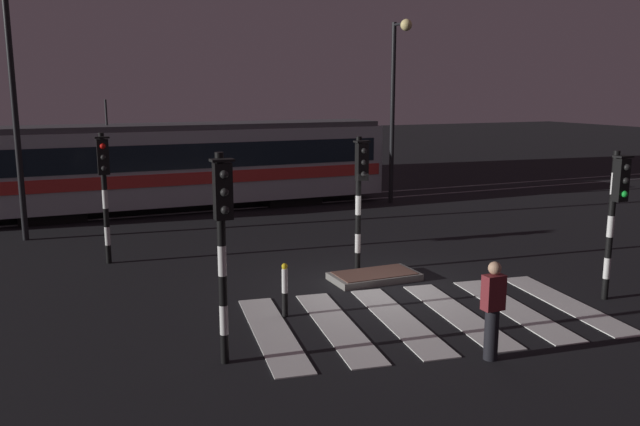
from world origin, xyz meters
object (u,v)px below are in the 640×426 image
street_lamp_trackside_right (396,89)px  street_lamp_trackside_left (12,80)px  bollard_island_edge (285,290)px  traffic_light_corner_near_right (616,203)px  traffic_light_corner_far_left (104,179)px  traffic_light_corner_near_left (223,228)px  tram (177,164)px  traffic_light_median_centre (360,184)px  pedestrian_waiting_at_kerb (493,310)px

street_lamp_trackside_right → street_lamp_trackside_left: size_ratio=0.94×
street_lamp_trackside_left → bollard_island_edge: street_lamp_trackside_left is taller
traffic_light_corner_near_right → street_lamp_trackside_right: 12.78m
traffic_light_corner_far_left → traffic_light_corner_near_left: 7.47m
traffic_light_corner_far_left → street_lamp_trackside_right: bearing=23.9°
street_lamp_trackside_right → traffic_light_corner_near_left: bearing=-129.6°
traffic_light_corner_near_right → street_lamp_trackside_right: street_lamp_trackside_right is taller
traffic_light_corner_near_left → tram: size_ratio=0.22×
bollard_island_edge → traffic_light_corner_near_right: bearing=-14.8°
street_lamp_trackside_right → bollard_island_edge: size_ratio=6.38×
traffic_light_median_centre → bollard_island_edge: 4.01m
bollard_island_edge → traffic_light_corner_far_left: bearing=117.0°
traffic_light_corner_far_left → street_lamp_trackside_right: (11.42, 5.05, 2.24)m
traffic_light_corner_near_left → tram: bearing=81.9°
traffic_light_corner_near_left → tram: tram is taller
street_lamp_trackside_right → traffic_light_median_centre: bearing=-124.6°
traffic_light_corner_near_right → pedestrian_waiting_at_kerb: bearing=-160.4°
street_lamp_trackside_left → pedestrian_waiting_at_kerb: 15.07m
traffic_light_corner_near_right → street_lamp_trackside_right: (1.77, 12.44, 2.36)m
street_lamp_trackside_left → street_lamp_trackside_right: bearing=6.0°
street_lamp_trackside_right → bollard_island_edge: 14.22m
traffic_light_median_centre → street_lamp_trackside_right: size_ratio=0.48×
traffic_light_corner_near_right → pedestrian_waiting_at_kerb: 4.77m
traffic_light_corner_near_right → traffic_light_median_centre: bearing=134.1°
traffic_light_corner_far_left → tram: bearing=65.4°
traffic_light_corner_far_left → traffic_light_corner_near_right: (9.65, -7.38, -0.12)m
tram → bollard_island_edge: tram is taller
street_lamp_trackside_right → tram: 8.88m
street_lamp_trackside_left → pedestrian_waiting_at_kerb: (7.37, -12.56, -3.88)m
traffic_light_corner_near_left → pedestrian_waiting_at_kerb: 4.68m
traffic_light_corner_far_left → bollard_island_edge: bearing=-63.0°
traffic_light_corner_far_left → pedestrian_waiting_at_kerb: bearing=-59.2°
traffic_light_corner_near_right → traffic_light_corner_near_left: bearing=180.0°
traffic_light_corner_near_left → street_lamp_trackside_left: (-3.20, 11.01, 2.43)m
street_lamp_trackside_right → street_lamp_trackside_left: (-13.47, -1.42, 0.26)m
traffic_light_corner_near_right → bollard_island_edge: size_ratio=2.92×
street_lamp_trackside_right → traffic_light_corner_near_right: bearing=-98.1°
traffic_light_corner_near_left → street_lamp_trackside_left: street_lamp_trackside_left is taller
traffic_light_median_centre → traffic_light_corner_near_right: bearing=-45.9°
tram → pedestrian_waiting_at_kerb: (2.13, -15.89, -0.87)m
traffic_light_corner_near_right → bollard_island_edge: traffic_light_corner_near_right is taller
traffic_light_corner_far_left → bollard_island_edge: size_ratio=3.08×
traffic_light_corner_far_left → traffic_light_corner_near_right: traffic_light_corner_far_left is taller
traffic_light_corner_far_left → bollard_island_edge: 6.49m
traffic_light_corner_near_right → street_lamp_trackside_right: bearing=81.9°
street_lamp_trackside_left → bollard_island_edge: (4.90, -9.22, -4.20)m
traffic_light_corner_near_right → bollard_island_edge: bearing=165.2°
traffic_light_corner_far_left → traffic_light_corner_near_left: (1.15, -7.38, 0.07)m
traffic_light_median_centre → tram: tram is taller
traffic_light_corner_far_left → tram: 7.68m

